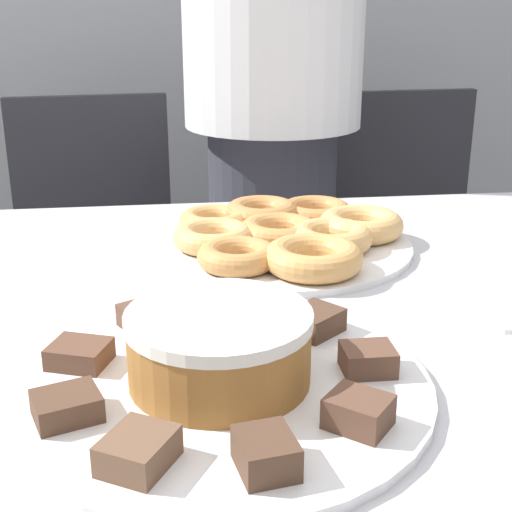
% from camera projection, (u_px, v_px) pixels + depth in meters
% --- Properties ---
extents(table, '(1.43, 1.01, 0.77)m').
position_uv_depth(table, '(244.00, 387.00, 0.85)').
color(table, silver).
rests_on(table, ground_plane).
extents(person_standing, '(0.38, 0.38, 1.71)m').
position_uv_depth(person_standing, '(273.00, 105.00, 1.54)').
color(person_standing, '#383842').
rests_on(person_standing, ground_plane).
extents(office_chair_left, '(0.48, 0.48, 0.90)m').
position_uv_depth(office_chair_left, '(101.00, 293.00, 1.78)').
color(office_chair_left, black).
rests_on(office_chair_left, ground_plane).
extents(office_chair_right, '(0.47, 0.47, 0.90)m').
position_uv_depth(office_chair_right, '(413.00, 278.00, 1.87)').
color(office_chair_right, black).
rests_on(office_chair_right, ground_plane).
extents(plate_cake, '(0.40, 0.40, 0.01)m').
position_uv_depth(plate_cake, '(220.00, 385.00, 0.66)').
color(plate_cake, white).
rests_on(plate_cake, table).
extents(plate_donuts, '(0.39, 0.39, 0.01)m').
position_uv_depth(plate_donuts, '(279.00, 245.00, 1.05)').
color(plate_donuts, white).
rests_on(plate_donuts, table).
extents(frosted_cake, '(0.17, 0.17, 0.07)m').
position_uv_depth(frosted_cake, '(219.00, 347.00, 0.65)').
color(frosted_cake, '#9E662D').
rests_on(frosted_cake, plate_cake).
extents(lamington_0, '(0.07, 0.06, 0.02)m').
position_uv_depth(lamington_0, '(67.00, 406.00, 0.60)').
color(lamington_0, '#513828').
rests_on(lamington_0, plate_cake).
extents(lamington_1, '(0.07, 0.07, 0.03)m').
position_uv_depth(lamington_1, '(138.00, 451.00, 0.54)').
color(lamington_1, brown).
rests_on(lamington_1, plate_cake).
extents(lamington_2, '(0.05, 0.06, 0.03)m').
position_uv_depth(lamington_2, '(266.00, 453.00, 0.53)').
color(lamington_2, '#513828').
rests_on(lamington_2, plate_cake).
extents(lamington_3, '(0.06, 0.06, 0.03)m').
position_uv_depth(lamington_3, '(358.00, 412.00, 0.59)').
color(lamington_3, brown).
rests_on(lamington_3, plate_cake).
extents(lamington_4, '(0.05, 0.04, 0.03)m').
position_uv_depth(lamington_4, '(368.00, 359.00, 0.67)').
color(lamington_4, brown).
rests_on(lamington_4, plate_cake).
extents(lamington_5, '(0.07, 0.07, 0.03)m').
position_uv_depth(lamington_5, '(315.00, 321.00, 0.76)').
color(lamington_5, '#513828').
rests_on(lamington_5, plate_cake).
extents(lamington_6, '(0.05, 0.05, 0.03)m').
position_uv_depth(lamington_6, '(232.00, 306.00, 0.79)').
color(lamington_6, '#513828').
rests_on(lamington_6, plate_cake).
extents(lamington_7, '(0.07, 0.07, 0.02)m').
position_uv_depth(lamington_7, '(146.00, 318.00, 0.76)').
color(lamington_7, brown).
rests_on(lamington_7, plate_cake).
extents(lamington_8, '(0.07, 0.06, 0.02)m').
position_uv_depth(lamington_8, '(80.00, 354.00, 0.69)').
color(lamington_8, brown).
rests_on(lamington_8, plate_cake).
extents(donut_0, '(0.12, 0.12, 0.03)m').
position_uv_depth(donut_0, '(279.00, 231.00, 1.04)').
color(donut_0, '#D18E4C').
rests_on(donut_0, plate_donuts).
extents(donut_1, '(0.13, 0.13, 0.04)m').
position_uv_depth(donut_1, '(361.00, 224.00, 1.07)').
color(donut_1, '#E5AD66').
rests_on(donut_1, plate_donuts).
extents(donut_2, '(0.11, 0.11, 0.03)m').
position_uv_depth(donut_2, '(315.00, 211.00, 1.15)').
color(donut_2, '#C68447').
rests_on(donut_2, plate_donuts).
extents(donut_3, '(0.12, 0.12, 0.04)m').
position_uv_depth(donut_3, '(262.00, 213.00, 1.13)').
color(donut_3, '#C68447').
rests_on(donut_3, plate_donuts).
extents(donut_4, '(0.11, 0.11, 0.03)m').
position_uv_depth(donut_4, '(214.00, 221.00, 1.10)').
color(donut_4, tan).
rests_on(donut_4, plate_donuts).
extents(donut_5, '(0.12, 0.12, 0.03)m').
position_uv_depth(donut_5, '(213.00, 237.00, 1.02)').
color(donut_5, '#E5AD66').
rests_on(donut_5, plate_donuts).
extents(donut_6, '(0.11, 0.11, 0.03)m').
position_uv_depth(donut_6, '(238.00, 256.00, 0.94)').
color(donut_6, '#D18E4C').
rests_on(donut_6, plate_donuts).
extents(donut_7, '(0.13, 0.13, 0.04)m').
position_uv_depth(donut_7, '(313.00, 258.00, 0.93)').
color(donut_7, tan).
rests_on(donut_7, plate_donuts).
extents(donut_8, '(0.12, 0.12, 0.03)m').
position_uv_depth(donut_8, '(331.00, 237.00, 1.01)').
color(donut_8, '#E5AD66').
rests_on(donut_8, plate_donuts).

